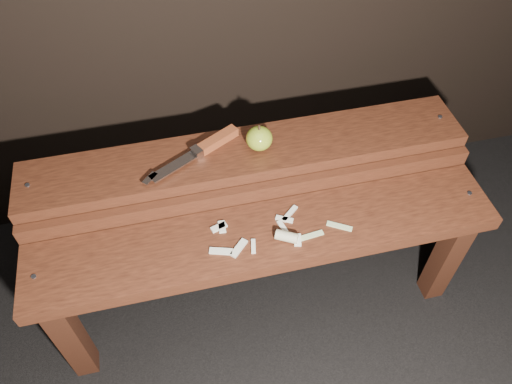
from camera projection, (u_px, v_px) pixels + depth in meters
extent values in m
plane|color=black|center=(260.00, 296.00, 1.60)|extent=(60.00, 60.00, 0.00)
cube|color=#32170C|center=(70.00, 336.00, 1.31)|extent=(0.06, 0.06, 0.38)
cube|color=#32170C|center=(446.00, 257.00, 1.47)|extent=(0.06, 0.06, 0.38)
cube|color=#411D0F|center=(266.00, 237.00, 1.26)|extent=(1.20, 0.20, 0.04)
cylinder|color=slate|center=(34.00, 277.00, 1.16)|extent=(0.01, 0.01, 0.00)
cylinder|color=slate|center=(470.00, 193.00, 1.33)|extent=(0.01, 0.01, 0.00)
cube|color=#32170C|center=(67.00, 237.00, 1.47)|extent=(0.06, 0.06, 0.46)
cube|color=#32170C|center=(407.00, 175.00, 1.63)|extent=(0.06, 0.06, 0.46)
cube|color=#411D0F|center=(256.00, 193.00, 1.30)|extent=(1.20, 0.02, 0.05)
cube|color=#411D0F|center=(247.00, 154.00, 1.34)|extent=(1.20, 0.18, 0.04)
cylinder|color=slate|center=(27.00, 185.00, 1.24)|extent=(0.01, 0.01, 0.00)
cylinder|color=slate|center=(440.00, 117.00, 1.41)|extent=(0.01, 0.01, 0.00)
ellipsoid|color=olive|center=(259.00, 138.00, 1.31)|extent=(0.07, 0.07, 0.06)
cylinder|color=#382314|center=(259.00, 128.00, 1.28)|extent=(0.01, 0.01, 0.01)
cube|color=brown|center=(218.00, 140.00, 1.33)|extent=(0.12, 0.08, 0.02)
cube|color=silver|center=(197.00, 153.00, 1.30)|extent=(0.03, 0.04, 0.03)
cube|color=silver|center=(173.00, 167.00, 1.27)|extent=(0.13, 0.09, 0.00)
cube|color=silver|center=(150.00, 178.00, 1.24)|extent=(0.04, 0.04, 0.00)
cube|color=beige|center=(290.00, 214.00, 1.28)|extent=(0.05, 0.05, 0.01)
cube|color=beige|center=(219.00, 227.00, 1.25)|extent=(0.04, 0.03, 0.01)
cube|color=beige|center=(284.00, 229.00, 1.25)|extent=(0.02, 0.06, 0.01)
cube|color=beige|center=(221.00, 251.00, 1.21)|extent=(0.06, 0.03, 0.01)
cube|color=beige|center=(222.00, 227.00, 1.26)|extent=(0.02, 0.04, 0.01)
cube|color=beige|center=(298.00, 240.00, 1.23)|extent=(0.03, 0.04, 0.01)
cube|color=beige|center=(239.00, 248.00, 1.21)|extent=(0.05, 0.05, 0.01)
cube|color=beige|center=(253.00, 246.00, 1.22)|extent=(0.02, 0.04, 0.01)
cube|color=beige|center=(284.00, 219.00, 1.27)|extent=(0.05, 0.03, 0.01)
cylinder|color=#C9BB8C|center=(287.00, 236.00, 1.22)|extent=(0.06, 0.05, 0.03)
cube|color=#BCC988|center=(311.00, 236.00, 1.24)|extent=(0.07, 0.02, 0.00)
cube|color=#BCC988|center=(339.00, 226.00, 1.26)|extent=(0.06, 0.05, 0.00)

